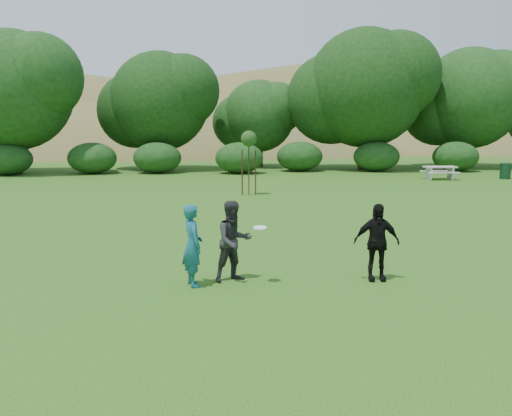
{
  "coord_description": "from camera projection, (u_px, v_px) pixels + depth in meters",
  "views": [
    {
      "loc": [
        -1.37,
        -10.77,
        3.15
      ],
      "look_at": [
        0.0,
        3.0,
        1.1
      ],
      "focal_mm": 40.0,
      "sensor_mm": 36.0,
      "label": 1
    }
  ],
  "objects": [
    {
      "name": "hillside",
      "position": [
        206.0,
        232.0,
        80.28
      ],
      "size": [
        150.0,
        72.0,
        52.0
      ],
      "color": "olive",
      "rests_on": "ground"
    },
    {
      "name": "ground",
      "position": [
        271.0,
        285.0,
        11.2
      ],
      "size": [
        120.0,
        120.0,
        0.0
      ],
      "primitive_type": "plane",
      "color": "#19470C",
      "rests_on": "ground"
    },
    {
      "name": "player_teal",
      "position": [
        193.0,
        245.0,
        11.08
      ],
      "size": [
        0.54,
        0.68,
        1.62
      ],
      "primitive_type": "imported",
      "rotation": [
        0.0,
        0.0,
        1.87
      ],
      "color": "#175869",
      "rests_on": "ground"
    },
    {
      "name": "frisbee",
      "position": [
        260.0,
        228.0,
        11.15
      ],
      "size": [
        0.27,
        0.27,
        0.05
      ],
      "color": "white",
      "rests_on": "ground"
    },
    {
      "name": "player_grey",
      "position": [
        234.0,
        241.0,
        11.43
      ],
      "size": [
        0.97,
        0.88,
        1.63
      ],
      "primitive_type": "imported",
      "rotation": [
        0.0,
        0.0,
        0.4
      ],
      "color": "#28272A",
      "rests_on": "ground"
    },
    {
      "name": "picnic_table",
      "position": [
        440.0,
        170.0,
        32.41
      ],
      "size": [
        1.8,
        1.48,
        0.76
      ],
      "color": "beige",
      "rests_on": "ground"
    },
    {
      "name": "player_black",
      "position": [
        377.0,
        242.0,
        11.48
      ],
      "size": [
        0.95,
        0.46,
        1.58
      ],
      "primitive_type": "imported",
      "rotation": [
        0.0,
        0.0,
        -0.08
      ],
      "color": "black",
      "rests_on": "ground"
    },
    {
      "name": "tree_row",
      "position": [
        266.0,
        98.0,
        39.04
      ],
      "size": [
        53.92,
        10.38,
        9.62
      ],
      "color": "#3A2616",
      "rests_on": "ground"
    },
    {
      "name": "sapling",
      "position": [
        249.0,
        141.0,
        25.08
      ],
      "size": [
        0.7,
        0.7,
        2.85
      ],
      "color": "#351F15",
      "rests_on": "ground"
    },
    {
      "name": "trash_can_near",
      "position": [
        505.0,
        171.0,
        32.81
      ],
      "size": [
        0.6,
        0.6,
        0.9
      ],
      "primitive_type": "cylinder",
      "color": "#11311C",
      "rests_on": "ground"
    }
  ]
}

